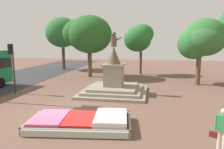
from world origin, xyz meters
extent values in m
plane|color=brown|center=(0.00, 0.00, 0.00)|extent=(73.12, 73.12, 0.00)
cube|color=#38281C|center=(1.56, -1.79, 0.17)|extent=(4.98, 2.95, 0.33)
cube|color=gray|center=(1.71, -3.02, 0.19)|extent=(4.88, 0.73, 0.37)
cube|color=gray|center=(1.40, -0.57, 0.19)|extent=(4.88, 0.73, 0.37)
cube|color=gray|center=(-0.83, -2.10, 0.19)|extent=(0.43, 2.56, 0.37)
cube|color=gray|center=(3.94, -1.49, 0.19)|extent=(0.43, 2.56, 0.37)
cube|color=#D86699|center=(0.06, -1.98, 0.41)|extent=(1.77, 2.34, 0.15)
cube|color=red|center=(1.56, -1.79, 0.39)|extent=(1.77, 2.34, 0.11)
cube|color=white|center=(3.05, -1.60, 0.47)|extent=(1.77, 2.34, 0.28)
cube|color=#B2BCAD|center=(1.72, -3.07, 0.18)|extent=(4.65, 0.79, 0.30)
cube|color=gray|center=(1.98, 5.19, 0.10)|extent=(5.11, 5.11, 0.20)
cube|color=gray|center=(1.98, 5.19, 0.30)|extent=(4.35, 4.35, 0.20)
cube|color=gray|center=(1.98, 5.19, 0.50)|extent=(3.58, 3.58, 0.20)
cube|color=gray|center=(1.98, 5.19, 1.41)|extent=(1.42, 1.42, 1.63)
cube|color=gray|center=(1.98, 5.19, 2.28)|extent=(1.68, 1.68, 0.12)
cone|color=brown|center=(1.98, 5.19, 3.01)|extent=(1.07, 1.07, 1.34)
cylinder|color=brown|center=(1.98, 5.19, 4.07)|extent=(0.45, 0.45, 0.78)
sphere|color=brown|center=(1.98, 5.19, 4.64)|extent=(0.34, 0.34, 0.34)
cylinder|color=brown|center=(2.25, 5.28, 4.23)|extent=(0.68, 0.31, 0.45)
cylinder|color=#2D2D33|center=(-5.66, 3.66, 1.95)|extent=(0.12, 0.12, 3.90)
cube|color=black|center=(-5.86, 3.66, 3.50)|extent=(0.24, 0.28, 0.80)
cylinder|color=red|center=(-5.99, 3.66, 3.77)|extent=(0.03, 0.14, 0.14)
cylinder|color=#543E08|center=(-5.99, 3.66, 3.50)|extent=(0.03, 0.14, 0.14)
cylinder|color=#0D4211|center=(-5.99, 3.66, 3.23)|extent=(0.03, 0.14, 0.14)
cube|color=gold|center=(-5.76, 3.66, 1.05)|extent=(0.10, 0.16, 0.20)
cylinder|color=black|center=(-8.25, 5.33, 0.45)|extent=(0.30, 0.91, 0.90)
cylinder|color=beige|center=(7.63, -3.32, 0.43)|extent=(0.13, 0.13, 0.86)
cylinder|color=beige|center=(7.47, -3.23, 0.43)|extent=(0.13, 0.13, 0.86)
cube|color=#338C4C|center=(7.55, -3.27, 1.16)|extent=(0.44, 0.38, 0.61)
cylinder|color=#338C4C|center=(7.34, -3.16, 1.13)|extent=(0.09, 0.09, 0.58)
sphere|color=beige|center=(7.55, -3.27, 1.60)|extent=(0.22, 0.22, 0.22)
cube|color=#591E19|center=(7.28, -3.13, 0.64)|extent=(0.30, 0.24, 0.22)
cylinder|color=brown|center=(-2.14, 12.60, 1.52)|extent=(0.47, 0.47, 3.04)
ellipsoid|color=#265928|center=(-1.78, 12.37, 4.77)|extent=(4.08, 4.26, 3.70)
ellipsoid|color=#265A25|center=(-2.02, 12.47, 4.83)|extent=(4.88, 5.27, 4.23)
ellipsoid|color=#245926|center=(-3.03, 12.87, 4.96)|extent=(4.52, 4.59, 3.44)
cylinder|color=brown|center=(9.21, 10.05, 1.42)|extent=(0.44, 0.44, 2.85)
ellipsoid|color=#2D6D33|center=(8.76, 10.46, 3.85)|extent=(3.06, 3.10, 2.92)
ellipsoid|color=#2E6A31|center=(9.82, 10.77, 4.46)|extent=(3.87, 3.97, 3.55)
ellipsoid|color=#316733|center=(9.64, 9.89, 4.16)|extent=(3.31, 2.86, 2.64)
cylinder|color=brown|center=(3.51, 15.63, 1.63)|extent=(0.31, 0.31, 3.27)
ellipsoid|color=#2B6D35|center=(3.59, 15.61, 4.94)|extent=(2.85, 2.87, 2.43)
ellipsoid|color=#2A6E31|center=(3.12, 15.00, 4.34)|extent=(3.28, 3.10, 3.01)
cylinder|color=#4C3823|center=(-7.71, 18.19, 1.59)|extent=(0.45, 0.45, 3.17)
ellipsoid|color=#2E6D31|center=(-8.01, 18.16, 5.41)|extent=(4.06, 3.77, 3.49)
ellipsoid|color=#2D6C33|center=(-7.82, 18.19, 5.32)|extent=(4.63, 4.77, 4.25)
camera|label=1|loc=(4.94, -11.50, 4.15)|focal=35.00mm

